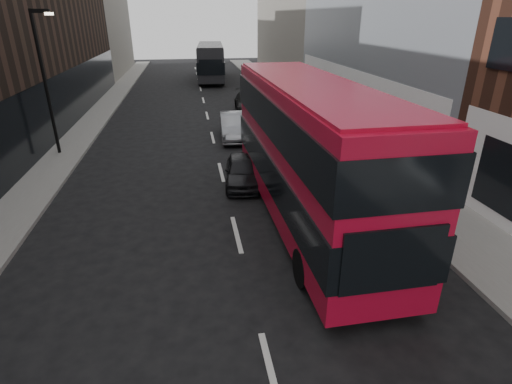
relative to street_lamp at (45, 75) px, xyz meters
name	(u,v)px	position (x,y,z in m)	size (l,w,h in m)	color
sidewalk_right	(308,114)	(15.72, 7.00, -4.11)	(3.00, 80.00, 0.15)	slate
sidewalk_left	(92,122)	(0.22, 7.00, -4.11)	(2.00, 80.00, 0.15)	slate
building_left_mid	(40,13)	(-3.28, 12.00, 2.82)	(5.00, 24.00, 14.00)	black
building_left_far	(99,19)	(-3.28, 34.00, 2.32)	(5.00, 20.00, 13.00)	slate
street_lamp	(45,75)	(0.00, 0.00, 0.00)	(1.06, 0.22, 7.00)	black
red_bus	(308,147)	(10.84, -9.21, -1.45)	(3.07, 12.26, 4.92)	#B40B26
grey_bus	(211,61)	(9.75, 26.19, -2.07)	(3.65, 12.34, 3.93)	black
car_a	(242,170)	(9.03, -5.59, -3.55)	(1.48, 3.69, 1.26)	black
car_b	(234,126)	(9.51, 1.72, -3.43)	(1.59, 4.55, 1.50)	gray
car_c	(249,102)	(11.50, 8.77, -3.46)	(2.03, 4.98, 1.45)	black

